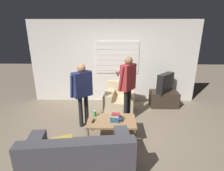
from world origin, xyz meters
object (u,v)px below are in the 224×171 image
couch_blue (79,159)px  person_right_standing (128,81)px  coffee_table (112,122)px  person_left_standing (82,88)px  tv (165,83)px  soda_can (95,113)px  armchair_beige (120,100)px  book_stack (115,117)px  spare_remote (93,121)px

couch_blue → person_right_standing: bearing=58.0°
coffee_table → person_left_standing: size_ratio=0.66×
person_right_standing → tv: bearing=-15.2°
tv → person_right_standing: size_ratio=0.36×
coffee_table → soda_can: (-0.38, 0.18, 0.10)m
armchair_beige → person_left_standing: size_ratio=0.59×
coffee_table → tv: size_ratio=1.69×
coffee_table → soda_can: 0.43m
couch_blue → tv: (2.06, 2.72, 0.43)m
coffee_table → tv: (1.56, 1.69, 0.35)m
book_stack → soda_can: (-0.46, 0.21, -0.02)m
tv → soda_can: (-1.94, -1.52, -0.25)m
armchair_beige → soda_can: size_ratio=7.21×
soda_can → couch_blue: bearing=-95.6°
soda_can → spare_remote: bearing=-91.0°
person_right_standing → spare_remote: 1.30m
couch_blue → person_right_standing: size_ratio=1.05×
tv → soda_can: 2.47m
person_right_standing → soda_can: (-0.75, -0.63, -0.55)m
book_stack → person_left_standing: bearing=144.2°
armchair_beige → soda_can: armchair_beige is taller
coffee_table → person_right_standing: 1.11m
person_left_standing → spare_remote: (0.32, -0.60, -0.52)m
person_right_standing → armchair_beige: bearing=56.6°
armchair_beige → soda_can: bearing=71.1°
couch_blue → coffee_table: 1.15m
person_left_standing → book_stack: person_left_standing is taller
coffee_table → soda_can: soda_can is taller
tv → book_stack: tv is taller
armchair_beige → soda_can: 1.30m
coffee_table → spare_remote: 0.39m
couch_blue → coffee_table: (0.49, 1.03, 0.08)m
spare_remote → soda_can: bearing=99.2°
armchair_beige → spare_remote: 1.51m
person_right_standing → soda_can: size_ratio=13.30×
book_stack → spare_remote: 0.47m
armchair_beige → person_right_standing: 0.91m
spare_remote → person_left_standing: bearing=128.3°
spare_remote → book_stack: bearing=14.5°
soda_can → coffee_table: bearing=-24.9°
couch_blue → soda_can: (0.12, 1.21, 0.19)m
armchair_beige → person_left_standing: person_left_standing is taller
couch_blue → person_left_standing: bearing=90.8°
tv → person_left_standing: (-2.26, -1.16, 0.23)m
book_stack → spare_remote: bearing=-175.8°
person_left_standing → spare_remote: bearing=-102.8°
person_left_standing → book_stack: (0.78, -0.56, -0.45)m
coffee_table → person_right_standing: size_ratio=0.61×
armchair_beige → book_stack: armchair_beige is taller
person_right_standing → soda_can: 1.13m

